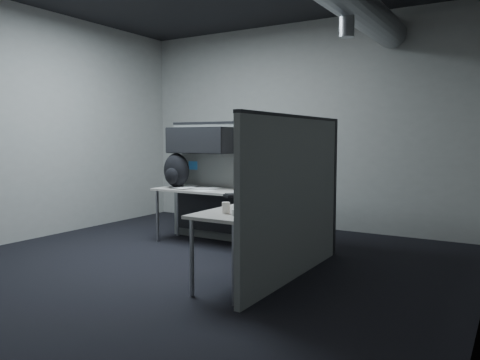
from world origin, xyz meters
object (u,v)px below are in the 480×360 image
Objects in this scene: desk at (239,205)px; backpack at (176,171)px; phone at (247,205)px; keyboard at (245,195)px; monitor at (288,172)px.

desk is 1.25m from backpack.
desk is at bearing 140.06° from phone.
phone reaches higher than desk.
phone is (0.50, -0.80, 0.01)m from keyboard.
keyboard is 1.38m from backpack.
backpack is (-1.31, 0.38, 0.21)m from keyboard.
monitor is 2.90× the size of phone.
monitor reaches higher than phone.
keyboard is 2.25× the size of phone.
backpack is at bearing 166.76° from desk.
phone is at bearing -27.37° from backpack.
backpack is at bearing 156.88° from keyboard.
keyboard is (0.15, -0.11, 0.14)m from desk.
monitor is 1.29× the size of keyboard.
phone is 0.45× the size of backpack.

